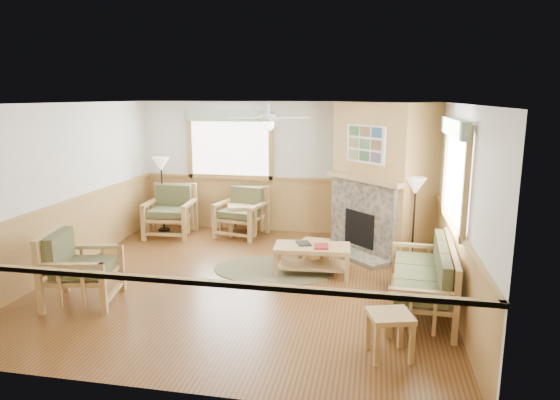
% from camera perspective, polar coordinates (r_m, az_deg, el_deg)
% --- Properties ---
extents(floor, '(6.00, 6.00, 0.01)m').
position_cam_1_polar(floor, '(7.83, -3.90, -9.22)').
color(floor, brown).
rests_on(floor, ground).
extents(ceiling, '(6.00, 6.00, 0.01)m').
position_cam_1_polar(ceiling, '(7.31, -4.20, 10.98)').
color(ceiling, white).
rests_on(ceiling, floor).
extents(wall_back, '(6.00, 0.02, 2.70)m').
position_cam_1_polar(wall_back, '(10.34, 0.25, 3.72)').
color(wall_back, white).
rests_on(wall_back, floor).
extents(wall_front, '(6.00, 0.02, 2.70)m').
position_cam_1_polar(wall_front, '(4.71, -13.53, -6.45)').
color(wall_front, white).
rests_on(wall_front, floor).
extents(wall_left, '(0.02, 6.00, 2.70)m').
position_cam_1_polar(wall_left, '(8.72, -23.47, 1.23)').
color(wall_left, white).
rests_on(wall_left, floor).
extents(wall_right, '(0.02, 6.00, 2.70)m').
position_cam_1_polar(wall_right, '(7.29, 19.38, -0.35)').
color(wall_right, white).
rests_on(wall_right, floor).
extents(wainscot, '(6.00, 6.00, 1.10)m').
position_cam_1_polar(wainscot, '(7.65, -3.96, -5.34)').
color(wainscot, '#AE8547').
rests_on(wainscot, floor).
extents(fireplace, '(3.11, 3.11, 2.70)m').
position_cam_1_polar(fireplace, '(9.23, 11.74, 2.50)').
color(fireplace, '#AE8547').
rests_on(fireplace, floor).
extents(window_back, '(1.90, 0.16, 1.50)m').
position_cam_1_polar(window_back, '(10.47, -5.81, 10.25)').
color(window_back, white).
rests_on(window_back, wall_back).
extents(window_right, '(0.16, 1.90, 1.50)m').
position_cam_1_polar(window_right, '(6.95, 19.95, 8.87)').
color(window_right, white).
rests_on(window_right, wall_right).
extents(ceiling_fan, '(1.59, 1.59, 0.36)m').
position_cam_1_polar(ceiling_fan, '(7.54, -1.35, 10.72)').
color(ceiling_fan, white).
rests_on(ceiling_fan, ceiling).
extents(sofa, '(1.99, 0.90, 0.90)m').
position_cam_1_polar(sofa, '(6.96, 15.80, -8.43)').
color(sofa, '#AC8750').
rests_on(sofa, floor).
extents(armchair_back_left, '(0.98, 0.98, 1.01)m').
position_cam_1_polar(armchair_back_left, '(10.37, -12.47, -1.27)').
color(armchair_back_left, '#AC8750').
rests_on(armchair_back_left, floor).
extents(armchair_back_right, '(1.04, 1.04, 0.98)m').
position_cam_1_polar(armchair_back_right, '(10.16, -4.48, -1.39)').
color(armchair_back_right, '#AC8750').
rests_on(armchair_back_right, floor).
extents(armchair_left, '(1.06, 1.06, 1.00)m').
position_cam_1_polar(armchair_left, '(7.40, -21.68, -7.17)').
color(armchair_left, '#AC8750').
rests_on(armchair_left, floor).
extents(coffee_table, '(1.23, 0.68, 0.48)m').
position_cam_1_polar(coffee_table, '(8.02, 3.69, -6.87)').
color(coffee_table, '#AC8750').
rests_on(coffee_table, floor).
extents(end_table_chairs, '(0.71, 0.69, 0.63)m').
position_cam_1_polar(end_table_chairs, '(10.28, -4.42, -2.25)').
color(end_table_chairs, '#AC8750').
rests_on(end_table_chairs, floor).
extents(end_table_sofa, '(0.56, 0.54, 0.51)m').
position_cam_1_polar(end_table_sofa, '(5.74, 12.39, -14.83)').
color(end_table_sofa, '#AC8750').
rests_on(end_table_sofa, floor).
extents(footstool, '(0.54, 0.54, 0.40)m').
position_cam_1_polar(footstool, '(8.54, 3.96, -5.98)').
color(footstool, '#AC8750').
rests_on(footstool, floor).
extents(braided_rug, '(2.54, 2.54, 0.01)m').
position_cam_1_polar(braided_rug, '(8.25, -0.79, -8.02)').
color(braided_rug, brown).
rests_on(braided_rug, floor).
extents(floor_lamp_left, '(0.36, 0.36, 1.57)m').
position_cam_1_polar(floor_lamp_left, '(10.75, -13.28, 0.66)').
color(floor_lamp_left, black).
rests_on(floor_lamp_left, floor).
extents(floor_lamp_right, '(0.40, 0.40, 1.52)m').
position_cam_1_polar(floor_lamp_right, '(8.47, 15.02, -2.55)').
color(floor_lamp_right, black).
rests_on(floor_lamp_right, floor).
extents(book_red, '(0.25, 0.32, 0.03)m').
position_cam_1_polar(book_red, '(7.87, 4.75, -5.19)').
color(book_red, maroon).
rests_on(book_red, coffee_table).
extents(book_dark, '(0.29, 0.33, 0.02)m').
position_cam_1_polar(book_dark, '(8.02, 2.71, -4.88)').
color(book_dark, black).
rests_on(book_dark, coffee_table).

